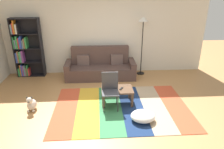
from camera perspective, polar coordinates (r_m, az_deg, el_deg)
name	(u,v)px	position (r m, az deg, el deg)	size (l,w,h in m)	color
ground_plane	(110,108)	(5.18, -0.45, -9.35)	(14.00, 14.00, 0.00)	#B27F4C
back_wall	(106,34)	(7.08, -1.73, 11.22)	(6.80, 0.10, 2.70)	silver
rug	(121,107)	(5.22, 2.57, -9.04)	(3.30, 2.27, 0.01)	#C64C2D
couch	(100,67)	(6.85, -3.22, 1.97)	(2.26, 0.80, 1.00)	#4C3833
bookshelf	(25,49)	(7.34, -22.94, 6.46)	(0.90, 0.28, 1.92)	black
coffee_table	(117,91)	(5.25, 1.42, -4.63)	(0.79, 0.53, 0.40)	#513826
pouf	(143,116)	(4.74, 8.51, -11.29)	(0.55, 0.48, 0.21)	white
dog	(31,104)	(5.41, -21.36, -7.59)	(0.22, 0.35, 0.40)	beige
standing_lamp	(143,27)	(6.86, 8.58, 12.87)	(0.32, 0.32, 1.94)	black
tv_remote	(121,88)	(5.21, 2.56, -3.88)	(0.04, 0.15, 0.02)	black
folding_chair	(110,88)	(5.00, -0.53, -3.61)	(0.40, 0.40, 0.90)	#38383D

